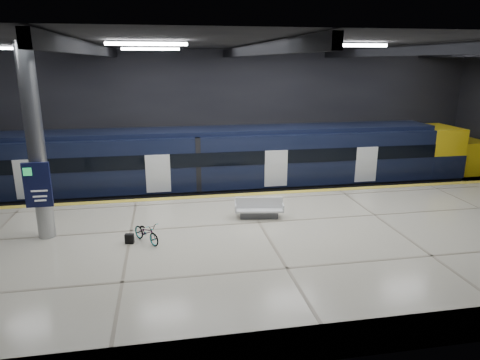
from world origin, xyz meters
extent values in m
plane|color=black|center=(0.00, 0.00, 0.00)|extent=(30.00, 30.00, 0.00)
cube|color=black|center=(0.00, 8.00, 4.00)|extent=(30.00, 0.10, 8.00)
cube|color=black|center=(0.00, -8.00, 4.00)|extent=(30.00, 0.10, 8.00)
cube|color=black|center=(0.00, 0.00, 8.00)|extent=(30.00, 16.00, 0.10)
cube|color=black|center=(-6.00, 0.00, 7.75)|extent=(0.25, 16.00, 0.40)
cube|color=black|center=(0.00, 0.00, 7.75)|extent=(0.25, 16.00, 0.40)
cube|color=black|center=(6.00, 0.00, 7.75)|extent=(0.25, 16.00, 0.40)
cube|color=white|center=(-4.00, -2.00, 7.88)|extent=(2.60, 0.18, 0.10)
cube|color=white|center=(3.00, -2.00, 7.88)|extent=(2.60, 0.18, 0.10)
cube|color=white|center=(-4.00, 4.00, 7.88)|extent=(2.60, 0.18, 0.10)
cube|color=white|center=(3.00, 4.00, 7.88)|extent=(2.60, 0.18, 0.10)
cube|color=white|center=(10.00, 4.00, 7.88)|extent=(2.60, 0.18, 0.10)
cube|color=beige|center=(0.00, -2.50, 0.55)|extent=(30.00, 11.00, 1.10)
cube|color=yellow|center=(0.00, 2.75, 1.11)|extent=(30.00, 0.40, 0.01)
cube|color=gray|center=(0.00, 4.78, 0.08)|extent=(30.00, 0.08, 0.16)
cube|color=gray|center=(0.00, 6.22, 0.08)|extent=(30.00, 0.08, 0.16)
cube|color=black|center=(-0.96, 5.50, 0.55)|extent=(24.00, 2.58, 0.80)
cube|color=black|center=(-0.96, 5.50, 2.33)|extent=(24.00, 2.80, 2.75)
cube|color=black|center=(-0.96, 5.50, 3.82)|extent=(24.00, 2.30, 0.24)
cube|color=black|center=(-0.96, 4.09, 2.60)|extent=(24.00, 0.04, 0.70)
cube|color=white|center=(2.04, 4.08, 2.00)|extent=(1.20, 0.05, 1.90)
cube|color=yellow|center=(12.04, 5.50, 2.33)|extent=(2.00, 2.80, 2.75)
ellipsoid|color=yellow|center=(14.64, 5.50, 1.85)|extent=(3.60, 2.52, 1.90)
cube|color=black|center=(12.34, 5.50, 2.50)|extent=(1.60, 2.38, 0.80)
cube|color=#595B60|center=(0.12, -0.44, 1.25)|extent=(1.60, 0.71, 0.29)
cube|color=white|center=(0.12, -0.44, 1.47)|extent=(2.04, 1.10, 0.08)
cube|color=white|center=(0.12, -0.44, 1.74)|extent=(1.92, 0.37, 0.48)
cube|color=white|center=(-0.83, -0.30, 1.58)|extent=(0.18, 0.82, 0.29)
cube|color=white|center=(1.08, -0.59, 1.58)|extent=(0.18, 0.82, 0.29)
imported|color=#99999E|center=(-4.37, -2.18, 1.48)|extent=(1.24, 1.46, 0.76)
cube|color=black|center=(-4.97, -2.18, 1.28)|extent=(0.33, 0.24, 0.35)
cylinder|color=#9EA0A5|center=(-8.00, -1.00, 4.55)|extent=(0.60, 0.60, 6.90)
cube|color=#10143B|center=(-8.00, -1.42, 3.20)|extent=(0.90, 0.12, 1.60)
camera|label=1|loc=(-3.59, -16.68, 7.34)|focal=32.00mm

